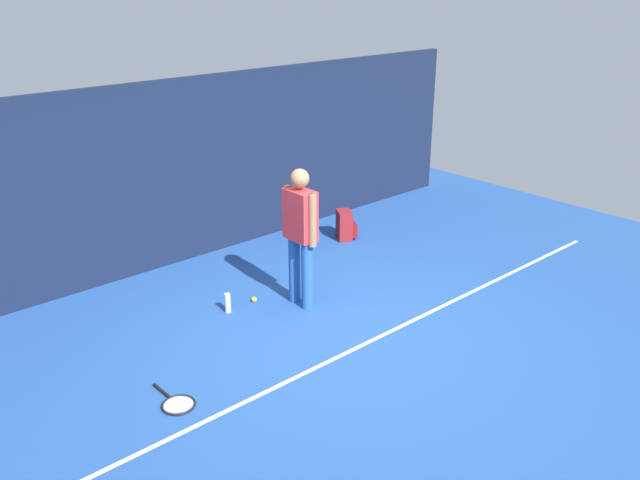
# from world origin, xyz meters

# --- Properties ---
(ground_plane) EXTENTS (12.00, 12.00, 0.00)m
(ground_plane) POSITION_xyz_m (0.00, 0.00, 0.00)
(ground_plane) COLOR #234C93
(back_fence) EXTENTS (10.00, 0.10, 2.49)m
(back_fence) POSITION_xyz_m (0.00, 3.00, 1.25)
(back_fence) COLOR #141E38
(back_fence) RESTS_ON ground
(court_line) EXTENTS (9.00, 0.05, 0.00)m
(court_line) POSITION_xyz_m (0.00, -0.33, 0.00)
(court_line) COLOR white
(court_line) RESTS_ON ground
(tennis_player) EXTENTS (0.23, 0.53, 1.70)m
(tennis_player) POSITION_xyz_m (0.10, 0.85, 0.97)
(tennis_player) COLOR #2659A5
(tennis_player) RESTS_ON ground
(tennis_racket) EXTENTS (0.33, 0.62, 0.03)m
(tennis_racket) POSITION_xyz_m (-2.09, 0.06, 0.01)
(tennis_racket) COLOR black
(tennis_racket) RESTS_ON ground
(backpack) EXTENTS (0.37, 0.37, 0.44)m
(backpack) POSITION_xyz_m (1.97, 2.05, 0.21)
(backpack) COLOR maroon
(backpack) RESTS_ON ground
(tennis_ball_near_player) EXTENTS (0.07, 0.07, 0.07)m
(tennis_ball_near_player) POSITION_xyz_m (-0.30, 1.28, 0.03)
(tennis_ball_near_player) COLOR #CCE033
(tennis_ball_near_player) RESTS_ON ground
(water_bottle) EXTENTS (0.07, 0.07, 0.24)m
(water_bottle) POSITION_xyz_m (-0.69, 1.27, 0.12)
(water_bottle) COLOR white
(water_bottle) RESTS_ON ground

